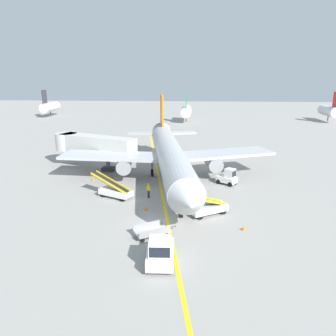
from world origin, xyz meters
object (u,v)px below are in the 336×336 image
(belt_loader_aft_hold, at_px, (115,191))
(safety_cone_wingtip_left, at_px, (146,208))
(airliner, at_px, (169,154))
(safety_cone_nose_left, at_px, (244,228))
(baggage_cart_loaded, at_px, (152,231))
(pushback_tug, at_px, (160,252))
(safety_cone_wingtip_right, at_px, (93,179))
(jet_bridge, at_px, (89,144))
(safety_cone_nose_right, at_px, (232,179))
(belt_loader_forward_hold, at_px, (207,207))
(ground_crew_marshaller, at_px, (148,190))
(baggage_tug_near_wing, at_px, (228,177))

(belt_loader_aft_hold, xyz_separation_m, safety_cone_wingtip_left, (4.01, -3.37, -0.56))
(airliner, height_order, safety_cone_nose_left, airliner)
(belt_loader_aft_hold, height_order, safety_cone_nose_left, belt_loader_aft_hold)
(baggage_cart_loaded, bearing_deg, pushback_tug, -74.74)
(airliner, bearing_deg, safety_cone_wingtip_right, -172.55)
(jet_bridge, height_order, safety_cone_nose_right, jet_bridge)
(airliner, bearing_deg, belt_loader_forward_hold, -67.81)
(belt_loader_forward_hold, distance_m, safety_cone_wingtip_right, 17.36)
(safety_cone_nose_right, bearing_deg, safety_cone_wingtip_right, -175.82)
(belt_loader_forward_hold, distance_m, ground_crew_marshaller, 7.50)
(baggage_tug_near_wing, bearing_deg, jet_bridge, 162.49)
(baggage_tug_near_wing, height_order, baggage_cart_loaded, baggage_tug_near_wing)
(baggage_tug_near_wing, bearing_deg, safety_cone_wingtip_right, 178.53)
(safety_cone_nose_left, height_order, safety_cone_wingtip_left, same)
(safety_cone_nose_left, bearing_deg, safety_cone_wingtip_left, 157.96)
(jet_bridge, relative_size, ground_crew_marshaller, 7.60)
(pushback_tug, relative_size, baggage_tug_near_wing, 1.37)
(safety_cone_nose_left, bearing_deg, safety_cone_nose_right, 87.65)
(safety_cone_nose_right, height_order, safety_cone_wingtip_left, same)
(safety_cone_wingtip_left, bearing_deg, jet_bridge, 124.83)
(pushback_tug, distance_m, safety_cone_wingtip_left, 9.80)
(baggage_tug_near_wing, xyz_separation_m, belt_loader_forward_hold, (-2.93, -9.27, -0.15))
(airliner, distance_m, safety_cone_wingtip_left, 11.05)
(airliner, distance_m, jet_bridge, 12.66)
(jet_bridge, distance_m, pushback_tug, 27.51)
(safety_cone_nose_right, height_order, safety_cone_wingtip_right, same)
(baggage_cart_loaded, distance_m, ground_crew_marshaller, 8.95)
(pushback_tug, height_order, baggage_tug_near_wing, pushback_tug)
(jet_bridge, distance_m, safety_cone_nose_right, 20.73)
(baggage_tug_near_wing, bearing_deg, pushback_tug, -110.10)
(jet_bridge, xyz_separation_m, belt_loader_aft_hold, (6.30, -11.44, -2.77))
(safety_cone_wingtip_left, height_order, safety_cone_wingtip_right, same)
(airliner, bearing_deg, belt_loader_aft_hold, -128.27)
(belt_loader_aft_hold, bearing_deg, jet_bridge, 118.83)
(baggage_tug_near_wing, height_order, safety_cone_nose_right, baggage_tug_near_wing)
(ground_crew_marshaller, bearing_deg, safety_cone_wingtip_right, 144.88)
(belt_loader_forward_hold, relative_size, baggage_cart_loaded, 1.35)
(baggage_cart_loaded, xyz_separation_m, safety_cone_wingtip_left, (-1.21, 5.33, -0.25))
(safety_cone_nose_left, bearing_deg, safety_cone_wingtip_right, 143.58)
(belt_loader_aft_hold, bearing_deg, safety_cone_wingtip_left, -40.06)
(jet_bridge, height_order, safety_cone_nose_left, jet_bridge)
(jet_bridge, xyz_separation_m, safety_cone_wingtip_right, (2.00, -5.65, -3.32))
(pushback_tug, xyz_separation_m, baggage_tug_near_wing, (6.66, 18.20, -0.07))
(safety_cone_nose_right, bearing_deg, ground_crew_marshaller, -144.89)
(safety_cone_nose_left, height_order, safety_cone_wingtip_right, same)
(jet_bridge, bearing_deg, ground_crew_marshaller, -48.35)
(belt_loader_aft_hold, xyz_separation_m, safety_cone_wingtip_right, (-4.29, 5.79, -0.56))
(belt_loader_forward_hold, xyz_separation_m, belt_loader_aft_hold, (-10.08, 3.92, 0.00))
(airliner, xyz_separation_m, jet_bridge, (-11.89, 4.35, 0.12))
(baggage_tug_near_wing, relative_size, baggage_cart_loaded, 0.74)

